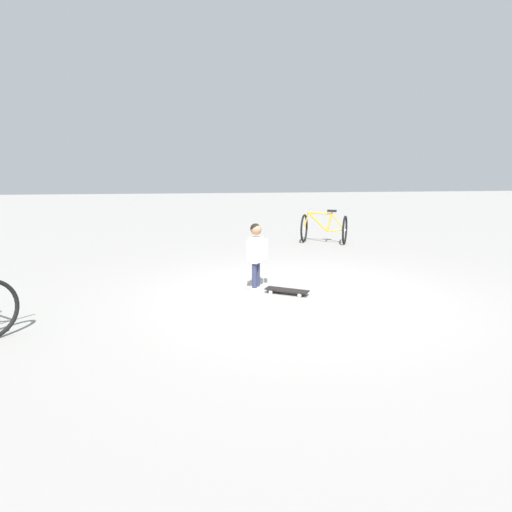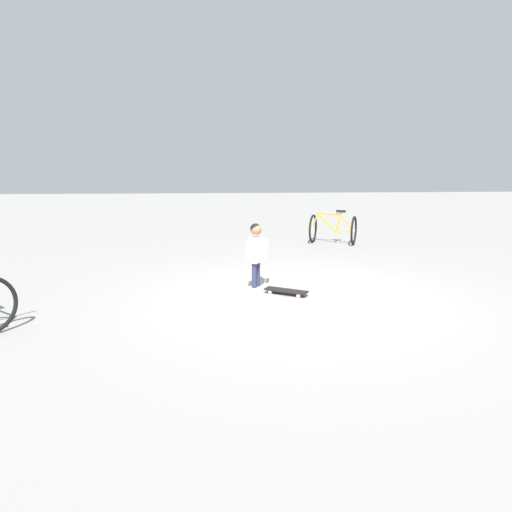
{
  "view_description": "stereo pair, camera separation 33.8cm",
  "coord_description": "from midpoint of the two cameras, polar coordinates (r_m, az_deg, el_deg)",
  "views": [
    {
      "loc": [
        6.56,
        -1.48,
        1.97
      ],
      "look_at": [
        -0.49,
        -0.6,
        0.55
      ],
      "focal_mm": 32.67,
      "sensor_mm": 36.0,
      "label": 1
    },
    {
      "loc": [
        6.6,
        -1.15,
        1.97
      ],
      "look_at": [
        -0.49,
        -0.6,
        0.55
      ],
      "focal_mm": 32.67,
      "sensor_mm": 36.0,
      "label": 2
    }
  ],
  "objects": [
    {
      "name": "child_person",
      "position": [
        7.22,
        -1.33,
        0.82
      ],
      "size": [
        0.28,
        0.36,
        1.06
      ],
      "color": "#2D3351",
      "rests_on": "ground"
    },
    {
      "name": "ground_plane",
      "position": [
        6.99,
        4.0,
        -5.09
      ],
      "size": [
        50.0,
        50.0,
        0.0
      ],
      "primitive_type": "plane",
      "color": "gray"
    },
    {
      "name": "bicycle_near",
      "position": [
        11.73,
        7.53,
        3.41
      ],
      "size": [
        1.1,
        1.27,
        0.85
      ],
      "color": "black",
      "rests_on": "ground"
    },
    {
      "name": "skateboard",
      "position": [
        7.14,
        2.45,
        -4.24
      ],
      "size": [
        0.51,
        0.67,
        0.07
      ],
      "color": "black",
      "rests_on": "ground"
    }
  ]
}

